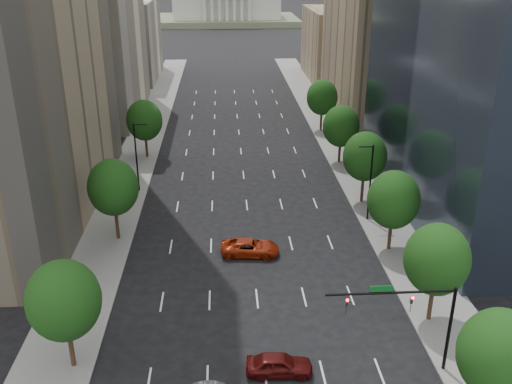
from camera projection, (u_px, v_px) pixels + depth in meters
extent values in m
cube|color=slate|center=(117.00, 208.00, 67.08)|extent=(6.00, 200.00, 0.15)
cube|color=slate|center=(373.00, 201.00, 68.79)|extent=(6.00, 200.00, 0.15)
cube|color=beige|center=(94.00, 17.00, 99.19)|extent=(14.00, 30.00, 35.00)
cube|color=beige|center=(126.00, 40.00, 132.83)|extent=(14.00, 26.00, 18.00)
cube|color=#8C7759|center=(376.00, 32.00, 100.18)|extent=(14.00, 30.00, 30.00)
cube|color=#8C7759|center=(338.00, 44.00, 133.23)|extent=(14.00, 26.00, 16.00)
ellipsoid|color=#1A3D10|center=(500.00, 355.00, 34.48)|extent=(5.20, 5.20, 5.98)
cylinder|color=#382316|center=(431.00, 300.00, 45.92)|extent=(0.36, 0.36, 4.00)
ellipsoid|color=#1A3D10|center=(437.00, 259.00, 44.44)|extent=(5.20, 5.20, 5.98)
cylinder|color=#382316|center=(390.00, 233.00, 56.95)|extent=(0.36, 0.36, 3.90)
ellipsoid|color=#1A3D10|center=(394.00, 200.00, 55.52)|extent=(5.20, 5.20, 5.98)
cylinder|color=#382316|center=(362.00, 187.00, 67.93)|extent=(0.36, 0.36, 4.10)
ellipsoid|color=#1A3D10|center=(365.00, 156.00, 66.42)|extent=(5.20, 5.20, 5.98)
cylinder|color=#382316|center=(340.00, 150.00, 80.85)|extent=(0.36, 0.36, 3.80)
ellipsoid|color=#1A3D10|center=(341.00, 126.00, 79.44)|extent=(5.20, 5.20, 5.98)
cylinder|color=#382316|center=(321.00, 119.00, 95.50)|extent=(0.36, 0.36, 4.00)
ellipsoid|color=#1A3D10|center=(322.00, 97.00, 94.02)|extent=(5.20, 5.20, 5.98)
cylinder|color=#382316|center=(71.00, 344.00, 40.70)|extent=(0.36, 0.36, 4.00)
ellipsoid|color=#1A3D10|center=(64.00, 300.00, 39.22)|extent=(5.20, 5.20, 5.98)
cylinder|color=#382316|center=(117.00, 222.00, 59.03)|extent=(0.36, 0.36, 4.15)
ellipsoid|color=#1A3D10|center=(113.00, 187.00, 57.50)|extent=(5.20, 5.20, 5.98)
cylinder|color=#382316|center=(146.00, 145.00, 82.94)|extent=(0.36, 0.36, 3.95)
ellipsoid|color=#1A3D10|center=(144.00, 120.00, 81.48)|extent=(5.20, 5.20, 5.98)
cylinder|color=black|center=(370.00, 184.00, 62.35)|extent=(0.20, 0.20, 9.00)
cylinder|color=black|center=(366.00, 147.00, 60.62)|extent=(1.60, 0.14, 0.14)
cylinder|color=black|center=(136.00, 158.00, 70.04)|extent=(0.20, 0.20, 9.00)
cylinder|color=black|center=(140.00, 125.00, 68.40)|extent=(1.60, 0.14, 0.14)
cylinder|color=black|center=(449.00, 330.00, 39.76)|extent=(0.24, 0.24, 7.00)
cylinder|color=black|center=(391.00, 293.00, 38.22)|extent=(9.00, 0.18, 0.18)
imported|color=black|center=(412.00, 299.00, 38.52)|extent=(0.18, 0.22, 1.10)
imported|color=black|center=(347.00, 301.00, 38.27)|extent=(0.18, 0.22, 1.10)
sphere|color=#FF0C07|center=(413.00, 298.00, 38.28)|extent=(0.20, 0.20, 0.20)
sphere|color=#FF0C07|center=(348.00, 300.00, 38.03)|extent=(0.20, 0.20, 0.20)
cube|color=#0C591E|center=(381.00, 289.00, 38.04)|extent=(1.60, 0.06, 0.45)
cube|color=#596647|center=(227.00, 20.00, 241.92)|extent=(60.00, 40.00, 2.50)
cube|color=silver|center=(227.00, 2.00, 239.07)|extent=(44.00, 26.00, 12.00)
ellipsoid|color=olive|center=(75.00, 23.00, 532.33)|extent=(380.00, 342.00, 190.00)
ellipsoid|color=olive|center=(262.00, 26.00, 582.45)|extent=(440.00, 396.00, 240.00)
ellipsoid|color=olive|center=(412.00, 14.00, 625.83)|extent=(360.00, 324.00, 200.00)
imported|color=#450C0B|center=(279.00, 364.00, 40.44)|extent=(4.91, 2.20, 1.64)
imported|color=maroon|center=(250.00, 247.00, 56.49)|extent=(6.07, 3.21, 1.62)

